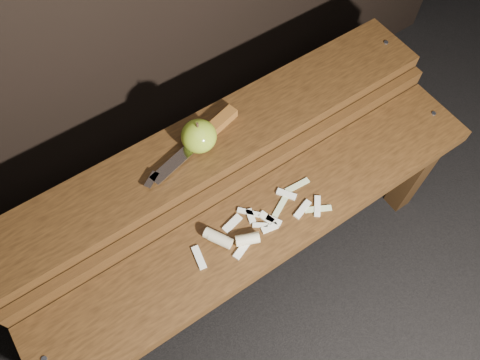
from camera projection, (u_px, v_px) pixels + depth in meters
ground at (250, 262)px, 1.50m from camera, size 60.00×60.00×0.00m
bench_front_tier at (267, 234)px, 1.17m from camera, size 1.20×0.20×0.42m
bench_rear_tier at (217, 157)px, 1.21m from camera, size 1.20×0.21×0.50m
apple at (199, 136)px, 1.09m from camera, size 0.08×0.08×0.09m
knife at (206, 134)px, 1.12m from camera, size 0.29×0.10×0.03m
apple_scraps at (243, 231)px, 1.09m from camera, size 0.35×0.13×0.03m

